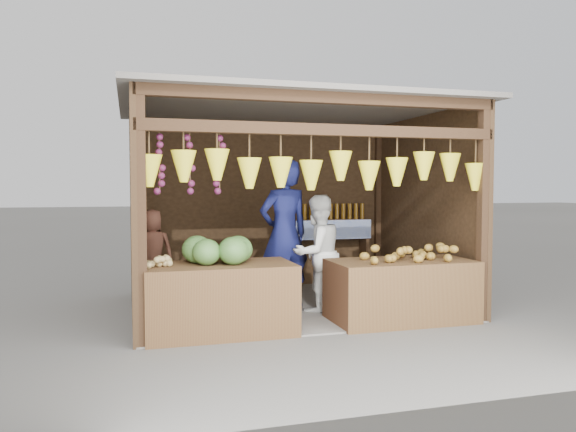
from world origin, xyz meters
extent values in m
plane|color=#514F49|center=(0.00, 0.00, 0.00)|extent=(80.00, 80.00, 0.00)
cube|color=slate|center=(0.00, 0.00, 0.01)|extent=(4.00, 3.00, 0.02)
cube|color=black|center=(0.00, 1.50, 1.30)|extent=(4.00, 0.06, 2.60)
cube|color=black|center=(-2.00, 0.00, 1.30)|extent=(0.06, 3.00, 2.60)
cube|color=black|center=(2.00, 0.00, 1.30)|extent=(0.06, 3.00, 2.60)
cube|color=#605B54|center=(0.00, 0.00, 2.63)|extent=(4.30, 3.30, 0.06)
cube|color=black|center=(-1.94, -1.44, 1.30)|extent=(0.11, 0.11, 2.60)
cube|color=black|center=(1.94, -1.44, 1.30)|extent=(0.11, 0.11, 2.60)
cube|color=black|center=(-1.94, 1.44, 1.30)|extent=(0.11, 0.11, 2.60)
cube|color=black|center=(1.94, 1.44, 1.30)|extent=(0.11, 0.11, 2.60)
cube|color=black|center=(0.00, -1.44, 2.20)|extent=(4.00, 0.12, 0.12)
cube|color=black|center=(0.00, -1.44, 2.54)|extent=(4.00, 0.12, 0.12)
cube|color=#382314|center=(1.05, 1.30, 1.05)|extent=(1.25, 0.30, 0.05)
cube|color=#382314|center=(0.47, 1.30, 0.53)|extent=(0.05, 0.28, 1.05)
cube|color=#382314|center=(1.64, 1.30, 0.53)|extent=(0.05, 0.28, 1.05)
cube|color=blue|center=(1.05, 1.14, 0.92)|extent=(1.25, 0.02, 0.30)
cube|color=#4E2E1A|center=(-1.11, -1.11, 0.38)|extent=(1.60, 0.85, 0.76)
cube|color=#4A2A18|center=(1.05, -1.13, 0.36)|extent=(1.68, 0.85, 0.73)
cube|color=black|center=(-1.78, -0.02, 0.14)|extent=(0.30, 0.30, 0.28)
imported|color=#151A51|center=(-0.10, -0.07, 0.98)|extent=(0.81, 0.63, 1.95)
imported|color=white|center=(0.26, -0.35, 0.75)|extent=(0.87, 0.78, 1.49)
imported|color=brown|center=(-1.78, -0.02, 0.80)|extent=(0.52, 0.35, 1.04)
camera|label=1|loc=(-2.05, -7.11, 1.60)|focal=35.00mm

